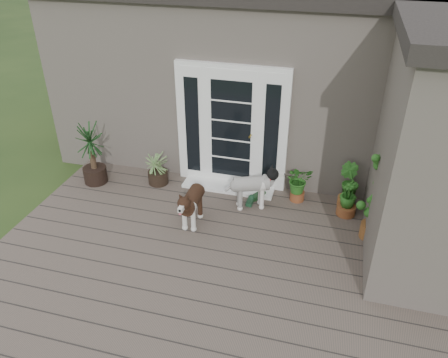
# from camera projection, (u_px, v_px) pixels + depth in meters

# --- Properties ---
(deck) EXTENTS (6.20, 4.60, 0.12)m
(deck) POSITION_uv_depth(u_px,v_px,m) (205.00, 268.00, 6.09)
(deck) COLOR #6B5B4C
(deck) RESTS_ON ground
(house_main) EXTENTS (7.40, 4.00, 3.10)m
(house_main) POSITION_uv_depth(u_px,v_px,m) (267.00, 72.00, 8.83)
(house_main) COLOR #665E54
(house_main) RESTS_ON ground
(house_wing) EXTENTS (1.60, 2.40, 3.10)m
(house_wing) POSITION_uv_depth(u_px,v_px,m) (447.00, 164.00, 5.58)
(house_wing) COLOR #665E54
(house_wing) RESTS_ON ground
(door_unit) EXTENTS (1.90, 0.14, 2.15)m
(door_unit) POSITION_uv_depth(u_px,v_px,m) (232.00, 128.00, 7.37)
(door_unit) COLOR white
(door_unit) RESTS_ON deck
(door_step) EXTENTS (1.60, 0.40, 0.05)m
(door_step) POSITION_uv_depth(u_px,v_px,m) (228.00, 187.00, 7.75)
(door_step) COLOR white
(door_step) RESTS_ON deck
(brindle_dog) EXTENTS (0.34, 0.78, 0.64)m
(brindle_dog) POSITION_uv_depth(u_px,v_px,m) (192.00, 206.00, 6.71)
(brindle_dog) COLOR #3D2316
(brindle_dog) RESTS_ON deck
(white_dog) EXTENTS (0.84, 0.59, 0.64)m
(white_dog) POSITION_uv_depth(u_px,v_px,m) (251.00, 190.00, 7.10)
(white_dog) COLOR beige
(white_dog) RESTS_ON deck
(spider_plant) EXTENTS (0.76, 0.76, 0.63)m
(spider_plant) POSITION_uv_depth(u_px,v_px,m) (157.00, 168.00, 7.75)
(spider_plant) COLOR #78955C
(spider_plant) RESTS_ON deck
(yucca) EXTENTS (0.82, 0.82, 1.13)m
(yucca) POSITION_uv_depth(u_px,v_px,m) (92.00, 154.00, 7.66)
(yucca) COLOR black
(yucca) RESTS_ON deck
(herb_a) EXTENTS (0.58, 0.58, 0.55)m
(herb_a) POSITION_uv_depth(u_px,v_px,m) (298.00, 186.00, 7.30)
(herb_a) COLOR #1C4F16
(herb_a) RESTS_ON deck
(herb_b) EXTENTS (0.51, 0.51, 0.55)m
(herb_b) POSITION_uv_depth(u_px,v_px,m) (347.00, 191.00, 7.16)
(herb_b) COLOR #19581E
(herb_b) RESTS_ON deck
(herb_c) EXTENTS (0.33, 0.33, 0.48)m
(herb_c) POSITION_uv_depth(u_px,v_px,m) (347.00, 202.00, 6.96)
(herb_c) COLOR #1D5317
(herb_c) RESTS_ON deck
(sapling) EXTENTS (0.58, 0.58, 1.65)m
(sapling) POSITION_uv_depth(u_px,v_px,m) (379.00, 190.00, 6.16)
(sapling) COLOR #204E16
(sapling) RESTS_ON deck
(clog_left) EXTENTS (0.15, 0.29, 0.09)m
(clog_left) POSITION_uv_depth(u_px,v_px,m) (250.00, 201.00, 7.34)
(clog_left) COLOR #173A23
(clog_left) RESTS_ON deck
(clog_right) EXTENTS (0.30, 0.36, 0.10)m
(clog_right) POSITION_uv_depth(u_px,v_px,m) (258.00, 195.00, 7.47)
(clog_right) COLOR #153619
(clog_right) RESTS_ON deck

